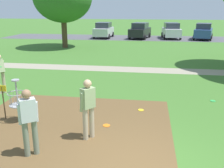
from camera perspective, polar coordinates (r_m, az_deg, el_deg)
The scene contains 14 objects.
dirt_tee_pad at distance 8.02m, azimuth -9.74°, elevation -9.56°, with size 6.24×5.44×0.01m, color brown.
disc_golf_basket at distance 8.64m, azimuth -20.75°, elevation -3.09°, with size 0.98×0.58×1.39m.
player_foreground_watching at distance 6.96m, azimuth -5.40°, elevation -4.90°, with size 0.45×0.47×1.71m.
player_waiting_left at distance 6.46m, azimuth -18.15°, elevation -7.46°, with size 0.48×0.45×1.71m.
player_waiting_right at distance 11.63m, azimuth -23.86°, elevation 2.67°, with size 0.68×1.06×1.71m.
frisbee_near_basket at distance 8.01m, azimuth -1.25°, elevation -9.29°, with size 0.22×0.22×0.02m, color orange.
frisbee_far_left at distance 10.78m, azimuth 21.66°, elevation -3.54°, with size 0.20×0.20×0.02m, color green.
frisbee_far_right at distance 9.21m, azimuth 6.49°, elevation -5.81°, with size 0.21×0.21×0.02m, color gold.
parking_lot_strip at distance 31.82m, azimuth 8.30°, elevation 10.16°, with size 36.00×6.00×0.01m, color #4C4C51.
parked_car_leftmost at distance 31.78m, azimuth -1.87°, elevation 11.98°, with size 2.09×4.26×1.84m.
parked_car_center_left at distance 31.23m, azimuth 6.31°, elevation 11.81°, with size 2.62×4.48×1.84m.
parked_car_center_right at distance 31.76m, azimuth 13.13°, elevation 11.56°, with size 2.19×4.31×1.84m.
parked_car_rightmost at distance 31.91m, azimuth 19.82°, elevation 11.05°, with size 2.78×4.51×1.84m.
gravel_path at distance 15.18m, azimuth 7.82°, elevation 3.13°, with size 40.00×1.41×0.00m, color gray.
Camera 1 is at (0.10, -4.89, 3.52)m, focal length 40.80 mm.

